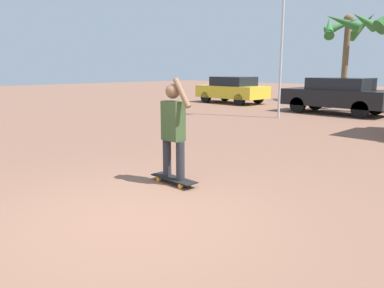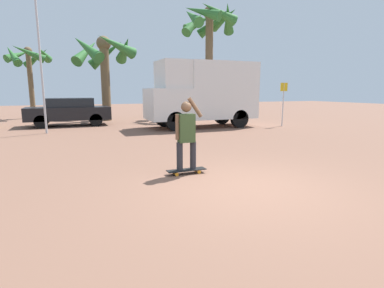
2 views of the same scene
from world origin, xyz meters
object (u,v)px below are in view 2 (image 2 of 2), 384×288
(street_sign, at_px, (283,98))
(skateboard, at_px, (186,170))
(parked_car_black, at_px, (69,111))
(palm_tree_near_van, at_px, (209,26))
(person_skateboarder, at_px, (186,132))
(flagpole, at_px, (41,38))
(palm_tree_center_background, at_px, (104,55))
(camper_van, at_px, (204,92))
(palm_tree_far_left, at_px, (28,59))

(street_sign, bearing_deg, skateboard, -139.93)
(parked_car_black, relative_size, palm_tree_near_van, 0.56)
(parked_car_black, distance_m, street_sign, 11.56)
(person_skateboarder, height_order, flagpole, flagpole)
(street_sign, bearing_deg, palm_tree_center_background, 140.33)
(palm_tree_center_background, xyz_separation_m, street_sign, (8.33, -6.91, -2.62))
(camper_van, xyz_separation_m, street_sign, (4.08, -1.27, -0.33))
(skateboard, xyz_separation_m, camper_van, (4.08, 8.14, 1.73))
(parked_car_black, relative_size, palm_tree_far_left, 0.86)
(palm_tree_near_van, height_order, palm_tree_center_background, palm_tree_near_van)
(skateboard, bearing_deg, person_skateboarder, 180.00)
(palm_tree_near_van, xyz_separation_m, flagpole, (-10.09, -4.64, -2.17))
(palm_tree_far_left, bearing_deg, street_sign, -38.96)
(skateboard, bearing_deg, parked_car_black, 102.03)
(camper_van, relative_size, palm_tree_near_van, 0.74)
(palm_tree_near_van, height_order, street_sign, palm_tree_near_van)
(parked_car_black, distance_m, palm_tree_near_van, 10.81)
(person_skateboarder, relative_size, flagpole, 0.23)
(parked_car_black, bearing_deg, palm_tree_near_van, 10.85)
(camper_van, bearing_deg, palm_tree_near_van, 62.26)
(skateboard, distance_m, person_skateboarder, 0.89)
(palm_tree_center_background, distance_m, flagpole, 6.12)
(parked_car_black, relative_size, palm_tree_center_background, 0.80)
(camper_van, distance_m, palm_tree_center_background, 7.43)
(person_skateboarder, bearing_deg, parked_car_black, 102.03)
(camper_van, distance_m, flagpole, 7.78)
(parked_car_black, height_order, palm_tree_center_background, palm_tree_center_background)
(person_skateboarder, distance_m, street_sign, 10.67)
(camper_van, height_order, parked_car_black, camper_van)
(person_skateboarder, distance_m, parked_car_black, 11.69)
(parked_car_black, height_order, palm_tree_near_van, palm_tree_near_van)
(palm_tree_center_background, bearing_deg, palm_tree_near_van, -4.86)
(palm_tree_near_van, bearing_deg, skateboard, -117.07)
(palm_tree_near_van, bearing_deg, street_sign, -77.35)
(flagpole, relative_size, street_sign, 3.13)
(skateboard, height_order, palm_tree_far_left, palm_tree_far_left)
(flagpole, bearing_deg, street_sign, -8.31)
(camper_van, relative_size, flagpole, 0.78)
(parked_car_black, distance_m, flagpole, 4.46)
(palm_tree_center_background, relative_size, flagpole, 0.75)
(person_skateboarder, xyz_separation_m, parked_car_black, (-2.43, 11.43, -0.18))
(skateboard, relative_size, person_skateboarder, 0.55)
(person_skateboarder, bearing_deg, palm_tree_far_left, 105.40)
(camper_van, distance_m, parked_car_black, 7.37)
(palm_tree_center_background, height_order, street_sign, palm_tree_center_background)
(person_skateboarder, distance_m, flagpole, 9.68)
(skateboard, xyz_separation_m, palm_tree_center_background, (-0.18, 13.78, 4.03))
(skateboard, xyz_separation_m, parked_car_black, (-2.44, 11.43, 0.72))
(parked_car_black, relative_size, flagpole, 0.60)
(palm_tree_far_left, bearing_deg, palm_tree_near_van, -19.74)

